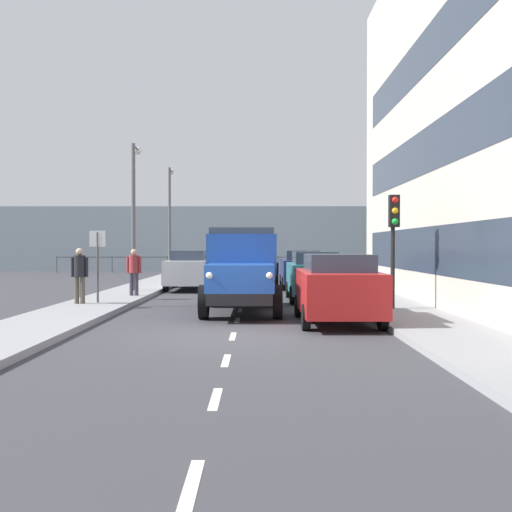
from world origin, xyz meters
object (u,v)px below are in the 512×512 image
object	(u,v)px
traffic_light_near	(394,226)
car_teal_kerbside_1	(314,275)
lamp_post_promenade	(134,202)
truck_vintage_blue	(242,272)
car_red_kerbside_near	(337,287)
car_silver_oppositeside_0	(189,269)
lamp_post_far	(170,211)
pedestrian_couple_b	(134,268)
car_navy_kerbside_2	(301,269)
street_sign	(98,254)
pedestrian_strolling	(80,271)

from	to	relation	value
traffic_light_near	car_teal_kerbside_1	bearing A→B (deg)	-65.50
traffic_light_near	lamp_post_promenade	xyz separation A→B (m)	(8.81, -7.29, 1.22)
truck_vintage_blue	lamp_post_promenade	world-z (taller)	lamp_post_promenade
car_red_kerbside_near	lamp_post_promenade	xyz separation A→B (m)	(6.95, -9.34, 2.80)
car_silver_oppositeside_0	lamp_post_far	world-z (taller)	lamp_post_far
truck_vintage_blue	car_red_kerbside_near	size ratio (longest dim) A/B	1.35
traffic_light_near	lamp_post_far	xyz separation A→B (m)	(9.02, -18.53, 1.49)
traffic_light_near	pedestrian_couple_b	bearing A→B (deg)	-28.79
pedestrian_couple_b	lamp_post_promenade	size ratio (longest dim) A/B	0.28
truck_vintage_blue	car_navy_kerbside_2	size ratio (longest dim) A/B	1.29
car_red_kerbside_near	car_navy_kerbside_2	size ratio (longest dim) A/B	0.95
car_silver_oppositeside_0	street_sign	distance (m)	7.94
car_teal_kerbside_1	car_navy_kerbside_2	xyz separation A→B (m)	(0.00, -6.09, 0.00)
truck_vintage_blue	lamp_post_promenade	distance (m)	8.87
car_teal_kerbside_1	lamp_post_far	size ratio (longest dim) A/B	0.64
truck_vintage_blue	car_red_kerbside_near	xyz separation A→B (m)	(-2.41, 2.14, -0.28)
lamp_post_far	lamp_post_promenade	bearing A→B (deg)	91.10
car_silver_oppositeside_0	lamp_post_promenade	xyz separation A→B (m)	(1.96, 2.21, 2.80)
pedestrian_strolling	traffic_light_near	xyz separation A→B (m)	(-9.30, 1.48, 1.32)
car_red_kerbside_near	street_sign	xyz separation A→B (m)	(6.98, -3.91, 0.79)
lamp_post_promenade	lamp_post_far	bearing A→B (deg)	-88.90
car_navy_kerbside_2	lamp_post_promenade	xyz separation A→B (m)	(6.95, 2.89, 2.80)
car_teal_kerbside_1	traffic_light_near	distance (m)	4.76
traffic_light_near	street_sign	distance (m)	9.07
pedestrian_strolling	street_sign	bearing A→B (deg)	-139.76
car_red_kerbside_near	car_teal_kerbside_1	world-z (taller)	same
car_red_kerbside_near	car_teal_kerbside_1	size ratio (longest dim) A/B	1.02
lamp_post_far	car_silver_oppositeside_0	bearing A→B (deg)	103.56
truck_vintage_blue	car_navy_kerbside_2	distance (m)	10.37
pedestrian_couple_b	traffic_light_near	distance (m)	9.52
car_navy_kerbside_2	car_teal_kerbside_1	bearing A→B (deg)	90.00
car_navy_kerbside_2	lamp_post_promenade	world-z (taller)	lamp_post_promenade
pedestrian_strolling	street_sign	distance (m)	0.79
car_teal_kerbside_1	lamp_post_promenade	xyz separation A→B (m)	(6.95, -3.21, 2.80)
traffic_light_near	lamp_post_promenade	bearing A→B (deg)	-39.63
car_teal_kerbside_1	traffic_light_near	bearing A→B (deg)	114.50
car_navy_kerbside_2	car_silver_oppositeside_0	size ratio (longest dim) A/B	0.94
street_sign	car_teal_kerbside_1	bearing A→B (deg)	-162.36
car_silver_oppositeside_0	street_sign	xyz separation A→B (m)	(2.00, 7.64, 0.79)
pedestrian_strolling	street_sign	size ratio (longest dim) A/B	0.76
car_silver_oppositeside_0	pedestrian_couple_b	bearing A→B (deg)	74.06
pedestrian_couple_b	lamp_post_promenade	distance (m)	3.80
pedestrian_couple_b	lamp_post_far	world-z (taller)	lamp_post_far
pedestrian_strolling	car_teal_kerbside_1	bearing A→B (deg)	-160.71
car_red_kerbside_near	traffic_light_near	xyz separation A→B (m)	(-1.86, -2.05, 1.58)
lamp_post_promenade	traffic_light_near	bearing A→B (deg)	140.37
car_red_kerbside_near	traffic_light_near	size ratio (longest dim) A/B	1.31
car_red_kerbside_near	street_sign	world-z (taller)	street_sign
car_navy_kerbside_2	pedestrian_strolling	size ratio (longest dim) A/B	2.57
lamp_post_far	truck_vintage_blue	bearing A→B (deg)	104.44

